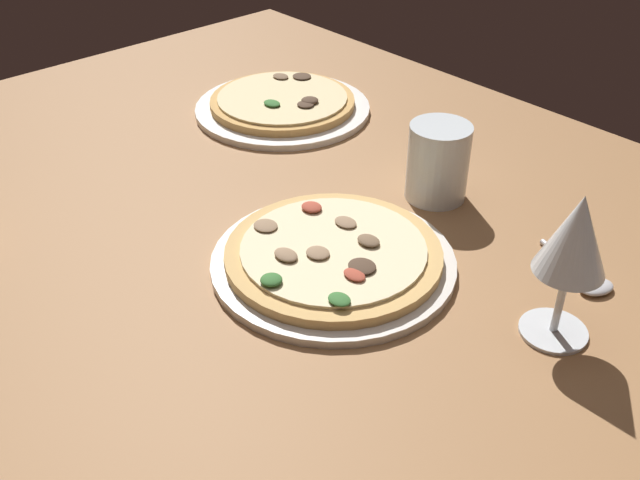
{
  "coord_description": "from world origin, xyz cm",
  "views": [
    {
      "loc": [
        -51.27,
        44.31,
        53.27
      ],
      "look_at": [
        -1.54,
        -0.62,
        7.0
      ],
      "focal_mm": 41.13,
      "sensor_mm": 36.0,
      "label": 1
    }
  ],
  "objects_px": {
    "spoon": "(588,280)",
    "water_glass": "(437,167)",
    "pizza_main": "(333,257)",
    "wine_glass_far": "(575,241)",
    "pizza_side": "(283,105)"
  },
  "relations": [
    {
      "from": "wine_glass_far",
      "to": "spoon",
      "type": "height_order",
      "value": "wine_glass_far"
    },
    {
      "from": "water_glass",
      "to": "spoon",
      "type": "height_order",
      "value": "water_glass"
    },
    {
      "from": "pizza_main",
      "to": "water_glass",
      "type": "distance_m",
      "value": 0.2
    },
    {
      "from": "spoon",
      "to": "pizza_main",
      "type": "bearing_deg",
      "value": 41.31
    },
    {
      "from": "pizza_main",
      "to": "water_glass",
      "type": "height_order",
      "value": "water_glass"
    },
    {
      "from": "pizza_side",
      "to": "spoon",
      "type": "relative_size",
      "value": 2.5
    },
    {
      "from": "water_glass",
      "to": "wine_glass_far",
      "type": "bearing_deg",
      "value": 155.63
    },
    {
      "from": "pizza_main",
      "to": "wine_glass_far",
      "type": "height_order",
      "value": "wine_glass_far"
    },
    {
      "from": "water_glass",
      "to": "spoon",
      "type": "relative_size",
      "value": 0.9
    },
    {
      "from": "pizza_side",
      "to": "wine_glass_far",
      "type": "xyz_separation_m",
      "value": [
        -0.58,
        0.13,
        0.1
      ]
    },
    {
      "from": "pizza_main",
      "to": "pizza_side",
      "type": "xyz_separation_m",
      "value": [
        0.35,
        -0.22,
        -0.0
      ]
    },
    {
      "from": "pizza_main",
      "to": "wine_glass_far",
      "type": "xyz_separation_m",
      "value": [
        -0.23,
        -0.09,
        0.1
      ]
    },
    {
      "from": "spoon",
      "to": "water_glass",
      "type": "bearing_deg",
      "value": -4.29
    },
    {
      "from": "pizza_side",
      "to": "spoon",
      "type": "distance_m",
      "value": 0.57
    },
    {
      "from": "wine_glass_far",
      "to": "pizza_side",
      "type": "bearing_deg",
      "value": -12.93
    }
  ]
}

